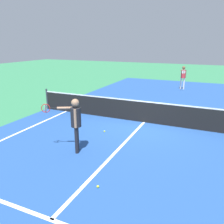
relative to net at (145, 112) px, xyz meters
name	(u,v)px	position (x,y,z in m)	size (l,w,h in m)	color
ground_plane	(144,122)	(0.00, 0.00, -0.49)	(60.00, 60.00, 0.00)	#337F51
court_surface_inbounds	(144,122)	(0.00, 0.00, -0.49)	(10.62, 24.40, 0.00)	#234C93
line_service_near	(51,220)	(0.00, -6.40, -0.49)	(8.22, 0.10, 0.01)	white
line_center_service	(115,152)	(0.00, -3.20, -0.49)	(0.10, 6.40, 0.01)	white
net	(145,112)	(0.00, 0.00, 0.00)	(10.63, 0.09, 1.07)	#33383D
player_near	(75,119)	(-1.18, -3.63, 0.60)	(1.20, 0.57, 1.74)	black
player_far	(183,75)	(0.44, 8.37, 0.58)	(0.45, 1.23, 1.72)	white
tennis_ball_mid_court	(98,186)	(0.35, -5.08, -0.46)	(0.07, 0.07, 0.07)	#CCE033
tennis_ball_near_net	(104,131)	(-1.08, -1.76, -0.46)	(0.07, 0.07, 0.07)	#CCE033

